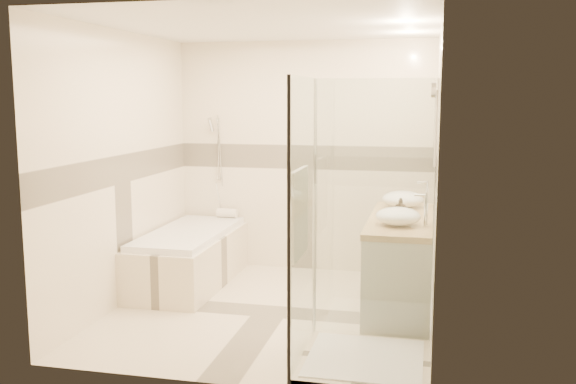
% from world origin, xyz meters
% --- Properties ---
extents(room, '(2.82, 3.02, 2.52)m').
position_xyz_m(room, '(0.06, 0.01, 1.26)').
color(room, beige).
rests_on(room, ground).
extents(bathtub, '(0.75, 1.70, 0.56)m').
position_xyz_m(bathtub, '(-1.02, 0.65, 0.31)').
color(bathtub, beige).
rests_on(bathtub, ground).
extents(vanity, '(0.58, 1.62, 0.85)m').
position_xyz_m(vanity, '(1.12, 0.30, 0.43)').
color(vanity, silver).
rests_on(vanity, ground).
extents(shower_enclosure, '(0.96, 0.93, 2.04)m').
position_xyz_m(shower_enclosure, '(0.83, -0.97, 0.51)').
color(shower_enclosure, beige).
rests_on(shower_enclosure, ground).
extents(vessel_sink_near, '(0.40, 0.40, 0.16)m').
position_xyz_m(vessel_sink_near, '(1.10, 0.82, 0.93)').
color(vessel_sink_near, white).
rests_on(vessel_sink_near, vanity).
extents(vessel_sink_far, '(0.37, 0.37, 0.15)m').
position_xyz_m(vessel_sink_far, '(1.10, -0.06, 0.92)').
color(vessel_sink_far, white).
rests_on(vessel_sink_far, vanity).
extents(faucet_near, '(0.11, 0.03, 0.26)m').
position_xyz_m(faucet_near, '(1.32, 0.82, 1.00)').
color(faucet_near, silver).
rests_on(faucet_near, vanity).
extents(faucet_far, '(0.11, 0.03, 0.27)m').
position_xyz_m(faucet_far, '(1.32, -0.06, 1.01)').
color(faucet_far, silver).
rests_on(faucet_far, vanity).
extents(amenity_bottle_a, '(0.09, 0.09, 0.17)m').
position_xyz_m(amenity_bottle_a, '(1.10, 0.18, 0.94)').
color(amenity_bottle_a, black).
rests_on(amenity_bottle_a, vanity).
extents(amenity_bottle_b, '(0.15, 0.15, 0.16)m').
position_xyz_m(amenity_bottle_b, '(1.10, 0.37, 0.93)').
color(amenity_bottle_b, black).
rests_on(amenity_bottle_b, vanity).
extents(folded_towels, '(0.19, 0.26, 0.08)m').
position_xyz_m(folded_towels, '(1.10, 0.95, 0.89)').
color(folded_towels, white).
rests_on(folded_towels, vanity).
extents(rolled_towel, '(0.23, 0.10, 0.10)m').
position_xyz_m(rolled_towel, '(-0.86, 1.41, 0.61)').
color(rolled_towel, white).
rests_on(rolled_towel, bathtub).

